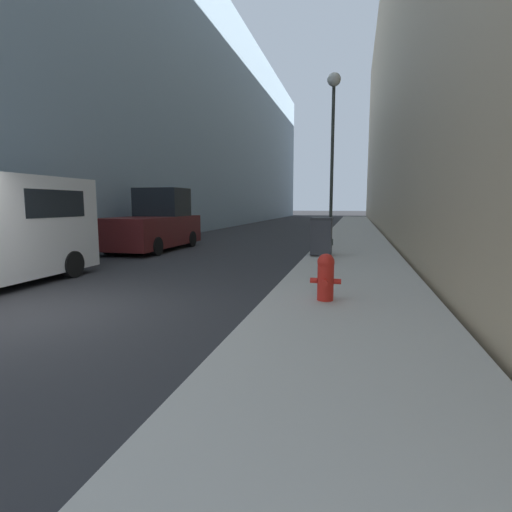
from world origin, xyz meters
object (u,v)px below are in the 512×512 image
at_px(fire_hydrant, 326,276).
at_px(lamppost, 333,124).
at_px(pickup_truck, 155,225).
at_px(trash_bin, 321,236).

xyz_separation_m(fire_hydrant, lamppost, (-0.47, 9.19, 4.19)).
bearing_deg(pickup_truck, trash_bin, -11.78).
distance_m(fire_hydrant, pickup_truck, 10.16).
distance_m(trash_bin, pickup_truck, 6.61).
distance_m(trash_bin, lamppost, 5.13).
relative_size(trash_bin, lamppost, 0.18).
xyz_separation_m(fire_hydrant, trash_bin, (-0.56, 5.98, 0.19)).
bearing_deg(trash_bin, fire_hydrant, -84.63).
height_order(fire_hydrant, lamppost, lamppost).
height_order(trash_bin, pickup_truck, pickup_truck).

